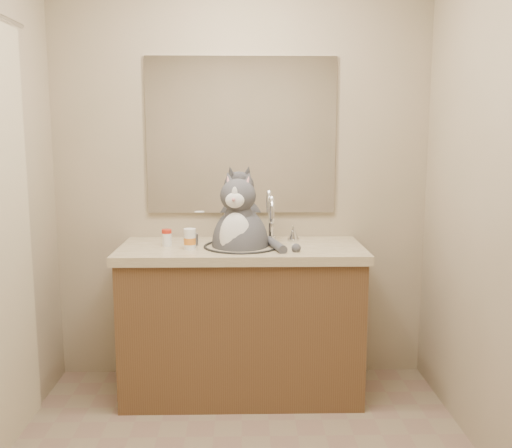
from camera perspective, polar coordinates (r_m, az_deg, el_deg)
The scene contains 7 objects.
room at distance 2.13m, azimuth -1.61°, elevation 1.98°, with size 2.22×2.52×2.42m.
vanity at distance 3.25m, azimuth -1.43°, elevation -9.27°, with size 1.34×0.59×1.12m.
mirror at distance 3.35m, azimuth -1.49°, elevation 8.81°, with size 1.10×0.02×0.90m, color white.
cat at distance 3.13m, azimuth -1.61°, elevation -1.48°, with size 0.44×0.43×0.63m.
pill_bottle_redcap at distance 3.17m, azimuth -8.91°, elevation -1.36°, with size 0.07×0.07×0.09m.
pill_bottle_orange at distance 3.07m, azimuth -6.64°, elevation -1.54°, with size 0.09×0.09×0.11m.
grey_canister at distance 3.17m, azimuth -6.18°, elevation -1.56°, with size 0.04×0.04×0.07m.
Camera 1 is at (0.01, -2.12, 1.46)m, focal length 40.00 mm.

